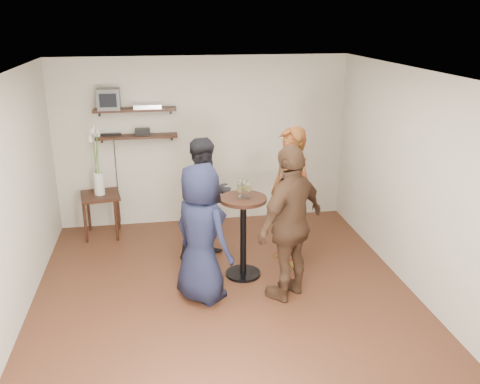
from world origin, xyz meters
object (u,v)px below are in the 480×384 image
object	(u,v)px
dvd_deck	(147,106)
crt_monitor	(109,99)
drinks_table	(243,226)
person_dark	(206,199)
person_plaid	(290,197)
radio	(143,132)
side_table	(101,201)
person_brown	(291,223)
person_navy	(201,233)

from	to	relation	value
dvd_deck	crt_monitor	bearing A→B (deg)	180.00
drinks_table	person_dark	size ratio (longest dim) A/B	0.63
person_plaid	drinks_table	bearing A→B (deg)	-90.00
dvd_deck	radio	world-z (taller)	dvd_deck
side_table	person_dark	distance (m)	1.79
person_plaid	person_brown	distance (m)	0.89
person_plaid	person_dark	distance (m)	1.11
person_dark	person_brown	world-z (taller)	person_brown
person_navy	person_brown	size ratio (longest dim) A/B	0.89
person_dark	person_navy	world-z (taller)	person_dark
radio	crt_monitor	bearing A→B (deg)	180.00
crt_monitor	person_plaid	bearing A→B (deg)	-33.40
dvd_deck	radio	bearing A→B (deg)	180.00
radio	drinks_table	bearing A→B (deg)	-56.52
crt_monitor	drinks_table	distance (m)	2.81
dvd_deck	side_table	size ratio (longest dim) A/B	0.61
dvd_deck	side_table	bearing A→B (deg)	-161.54
radio	drinks_table	size ratio (longest dim) A/B	0.21
drinks_table	person_brown	world-z (taller)	person_brown
drinks_table	person_dark	bearing A→B (deg)	123.42
crt_monitor	person_dark	size ratio (longest dim) A/B	0.19
dvd_deck	person_navy	world-z (taller)	dvd_deck
person_plaid	person_dark	world-z (taller)	person_plaid
crt_monitor	person_dark	distance (m)	2.11
crt_monitor	person_plaid	xyz separation A→B (m)	(2.32, -1.53, -1.09)
person_dark	person_navy	distance (m)	1.08
side_table	person_plaid	distance (m)	2.87
person_brown	side_table	bearing A→B (deg)	-80.92
dvd_deck	person_dark	size ratio (longest dim) A/B	0.24
side_table	drinks_table	size ratio (longest dim) A/B	0.62
radio	side_table	distance (m)	1.20
crt_monitor	radio	world-z (taller)	crt_monitor
person_brown	person_dark	bearing A→B (deg)	-92.45
crt_monitor	person_dark	bearing A→B (deg)	-44.10
crt_monitor	person_plaid	size ratio (longest dim) A/B	0.17
person_navy	dvd_deck	bearing A→B (deg)	-25.55
person_navy	side_table	bearing A→B (deg)	-6.18
radio	person_navy	world-z (taller)	person_navy
person_plaid	person_dark	size ratio (longest dim) A/B	1.10
crt_monitor	drinks_table	size ratio (longest dim) A/B	0.30
person_brown	person_navy	bearing A→B (deg)	-44.61
person_plaid	person_navy	xyz separation A→B (m)	(-1.23, -0.75, -0.10)
crt_monitor	person_brown	distance (m)	3.38
radio	dvd_deck	bearing A→B (deg)	0.00
person_navy	person_dark	bearing A→B (deg)	-47.84
dvd_deck	person_plaid	world-z (taller)	dvd_deck
person_plaid	side_table	bearing A→B (deg)	-140.46
dvd_deck	person_navy	bearing A→B (deg)	-76.45
dvd_deck	drinks_table	xyz separation A→B (m)	(1.12, -1.83, -1.22)
radio	person_brown	size ratio (longest dim) A/B	0.12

